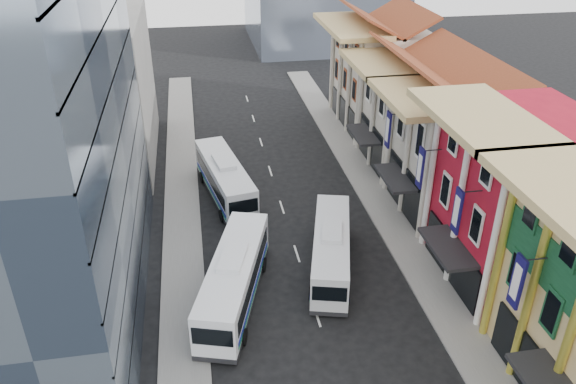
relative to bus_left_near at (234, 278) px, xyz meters
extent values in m
cube|color=slate|center=(13.56, 4.64, -1.81)|extent=(3.00, 90.00, 0.15)
cube|color=slate|center=(-3.44, 4.64, -1.81)|extent=(3.00, 90.00, 0.15)
cube|color=#AA1324|center=(19.06, -0.36, 4.11)|extent=(8.00, 10.00, 12.00)
cube|color=beige|center=(19.06, 9.14, 3.11)|extent=(8.00, 9.00, 10.00)
cube|color=beige|center=(19.06, 18.14, 3.11)|extent=(8.00, 9.00, 10.00)
cube|color=beige|center=(19.06, 28.64, 3.61)|extent=(8.00, 12.00, 11.00)
cube|color=gray|center=(-10.94, 24.64, 5.11)|extent=(10.00, 18.00, 14.00)
camera|label=1|loc=(-1.53, -29.50, 22.74)|focal=35.00mm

